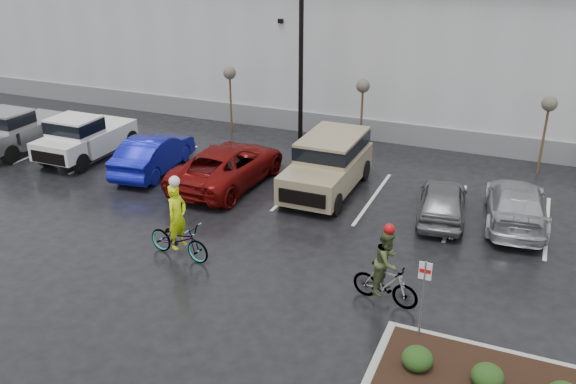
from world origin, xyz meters
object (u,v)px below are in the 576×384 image
at_px(fire_lane_sign, 423,291).
at_px(cyclist_olive, 386,275).
at_px(sapling_west, 230,77).
at_px(cyclist_hivis, 179,233).
at_px(car_far_silver, 516,204).
at_px(suv_tan, 327,166).
at_px(car_grey, 443,200).
at_px(sapling_mid, 363,90).
at_px(sapling_east, 549,108).
at_px(pickup_silver, 24,127).
at_px(car_red, 228,165).
at_px(car_blue, 154,153).
at_px(pickup_white, 90,134).
at_px(lamppost, 301,19).

bearing_deg(fire_lane_sign, cyclist_olive, 132.33).
bearing_deg(sapling_west, cyclist_olive, -47.29).
bearing_deg(cyclist_hivis, cyclist_olive, -82.04).
bearing_deg(car_far_silver, sapling_west, -26.75).
xyz_separation_m(suv_tan, cyclist_olive, (3.91, -6.41, -0.18)).
bearing_deg(car_grey, sapling_mid, -58.24).
bearing_deg(sapling_east, fire_lane_sign, -99.75).
bearing_deg(cyclist_olive, cyclist_hivis, 100.21).
height_order(pickup_silver, car_red, pickup_silver).
xyz_separation_m(fire_lane_sign, pickup_silver, (-19.32, 7.16, -0.43)).
bearing_deg(sapling_east, sapling_west, 180.00).
bearing_deg(suv_tan, car_blue, -174.16).
distance_m(car_grey, cyclist_olive, 5.80).
relative_size(suv_tan, car_far_silver, 1.07).
height_order(suv_tan, cyclist_olive, cyclist_olive).
height_order(sapling_west, fire_lane_sign, sapling_west).
bearing_deg(car_far_silver, cyclist_olive, 60.21).
xyz_separation_m(pickup_white, car_grey, (15.17, -0.42, -0.32)).
distance_m(sapling_mid, car_blue, 9.31).
height_order(lamppost, pickup_white, lamppost).
height_order(pickup_silver, car_far_silver, pickup_silver).
xyz_separation_m(sapling_east, car_red, (-11.05, -5.87, -1.95)).
bearing_deg(fire_lane_sign, lamppost, 123.46).
bearing_deg(car_red, sapling_east, -149.17).
bearing_deg(lamppost, pickup_white, -151.92).
relative_size(sapling_west, fire_lane_sign, 1.45).
height_order(car_blue, cyclist_olive, cyclist_olive).
height_order(pickup_silver, cyclist_olive, cyclist_olive).
distance_m(sapling_east, suv_tan, 9.06).
xyz_separation_m(sapling_west, pickup_silver, (-7.52, -5.64, -1.75)).
height_order(pickup_white, car_blue, pickup_white).
bearing_deg(car_far_silver, sapling_mid, -42.35).
bearing_deg(sapling_west, sapling_east, 0.00).
height_order(sapling_mid, pickup_white, sapling_mid).
bearing_deg(fire_lane_sign, sapling_west, 132.67).
distance_m(car_blue, car_far_silver, 13.94).
height_order(sapling_east, car_grey, sapling_east).
height_order(car_blue, suv_tan, suv_tan).
distance_m(fire_lane_sign, cyclist_hivis, 7.66).
relative_size(sapling_mid, suv_tan, 0.63).
bearing_deg(fire_lane_sign, pickup_white, 154.72).
bearing_deg(cyclist_hivis, suv_tan, -12.80).
relative_size(pickup_silver, cyclist_olive, 2.24).
bearing_deg(car_blue, pickup_silver, -8.32).
distance_m(car_grey, cyclist_hivis, 8.95).
relative_size(car_grey, cyclist_hivis, 1.48).
bearing_deg(sapling_mid, cyclist_hivis, -100.95).
height_order(sapling_mid, car_blue, sapling_mid).
relative_size(sapling_west, car_blue, 0.69).
bearing_deg(pickup_white, pickup_silver, -174.44).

